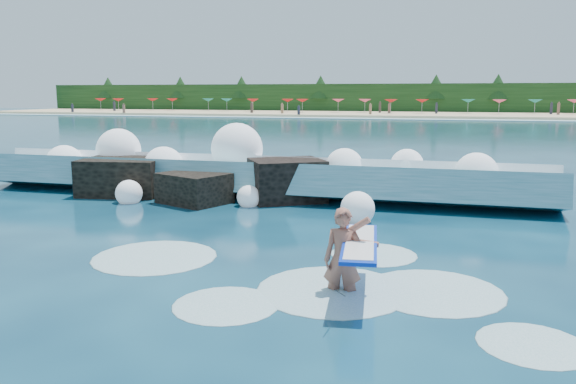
# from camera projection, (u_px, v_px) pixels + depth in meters

# --- Properties ---
(ground) EXTENTS (200.00, 200.00, 0.00)m
(ground) POSITION_uv_depth(u_px,v_px,m) (191.00, 262.00, 11.52)
(ground) COLOR #07263A
(ground) RESTS_ON ground
(beach) EXTENTS (140.00, 20.00, 0.40)m
(beach) POSITION_uv_depth(u_px,v_px,m) (414.00, 115.00, 85.40)
(beach) COLOR tan
(beach) RESTS_ON ground
(wet_band) EXTENTS (140.00, 5.00, 0.08)m
(wet_band) POSITION_uv_depth(u_px,v_px,m) (409.00, 119.00, 75.01)
(wet_band) COLOR silver
(wet_band) RESTS_ON ground
(treeline) EXTENTS (140.00, 4.00, 5.00)m
(treeline) POSITION_uv_depth(u_px,v_px,m) (418.00, 99.00, 94.48)
(treeline) COLOR black
(treeline) RESTS_ON ground
(breaking_wave) EXTENTS (19.38, 2.96, 1.67)m
(breaking_wave) POSITION_uv_depth(u_px,v_px,m) (252.00, 178.00, 19.13)
(breaking_wave) COLOR teal
(breaking_wave) RESTS_ON ground
(rock_cluster) EXTENTS (8.60, 3.66, 1.57)m
(rock_cluster) POSITION_uv_depth(u_px,v_px,m) (194.00, 183.00, 18.51)
(rock_cluster) COLOR black
(rock_cluster) RESTS_ON ground
(surfer_with_board) EXTENTS (1.06, 2.97, 1.82)m
(surfer_with_board) POSITION_uv_depth(u_px,v_px,m) (347.00, 256.00, 9.60)
(surfer_with_board) COLOR #975846
(surfer_with_board) RESTS_ON ground
(wave_spray) EXTENTS (15.64, 5.02, 2.54)m
(wave_spray) POSITION_uv_depth(u_px,v_px,m) (225.00, 162.00, 19.12)
(wave_spray) COLOR white
(wave_spray) RESTS_ON ground
(surf_foam) EXTENTS (9.21, 5.51, 0.14)m
(surf_foam) POSITION_uv_depth(u_px,v_px,m) (304.00, 280.00, 10.44)
(surf_foam) COLOR silver
(surf_foam) RESTS_ON ground
(beach_umbrellas) EXTENTS (113.14, 5.96, 0.50)m
(beach_umbrellas) POSITION_uv_depth(u_px,v_px,m) (414.00, 101.00, 86.46)
(beach_umbrellas) COLOR red
(beach_umbrellas) RESTS_ON ground
(beachgoers) EXTENTS (103.12, 13.81, 1.94)m
(beachgoers) POSITION_uv_depth(u_px,v_px,m) (477.00, 109.00, 81.07)
(beachgoers) COLOR #3F332D
(beachgoers) RESTS_ON ground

